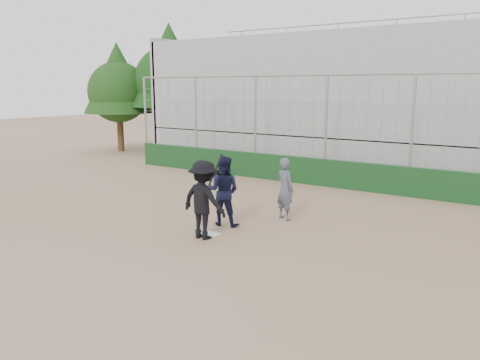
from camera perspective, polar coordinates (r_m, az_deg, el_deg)
The scene contains 10 objects.
ground at distance 11.64m, azimuth -3.84°, elevation -6.69°, with size 90.00×90.00×0.00m, color brown.
home_plate at distance 11.64m, azimuth -3.84°, elevation -6.63°, with size 0.44×0.44×0.02m, color white.
backstop at distance 17.36m, azimuth 10.29°, elevation 2.39°, with size 18.10×0.25×4.04m.
bleachers at distance 21.81m, azimuth 15.73°, elevation 9.13°, with size 20.25×6.70×6.98m.
tree_left at distance 26.59m, azimuth -8.54°, elevation 12.89°, with size 4.48×4.48×7.00m.
tree_right at distance 27.28m, azimuth -14.64°, elevation 11.29°, with size 3.84×3.84×6.00m.
batter_at_plate at distance 11.16m, azimuth -4.46°, elevation -2.41°, with size 1.26×0.82×2.03m.
catcher_crouched at distance 12.24m, azimuth -2.02°, elevation -2.75°, with size 1.00×0.84×1.24m.
umpire at distance 12.82m, azimuth 5.50°, elevation -1.45°, with size 0.63×0.41×1.55m, color #49505D.
equipment_bag at distance 19.08m, azimuth -3.52°, elevation 0.86°, with size 0.68×0.39×0.31m.
Camera 1 is at (6.76, -8.77, 3.59)m, focal length 35.00 mm.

